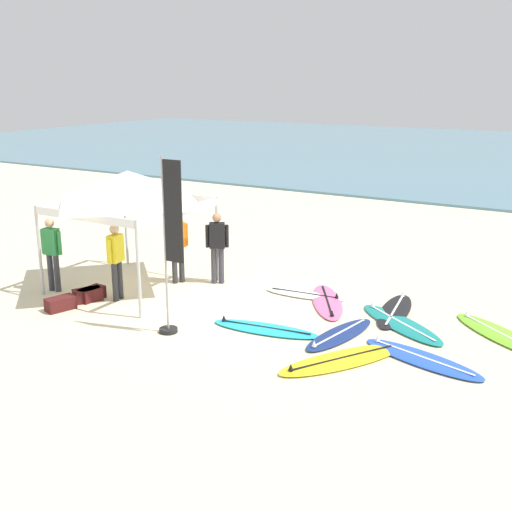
# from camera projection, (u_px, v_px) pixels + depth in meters

# --- Properties ---
(ground_plane) EXTENTS (80.00, 80.00, 0.00)m
(ground_plane) POSITION_uv_depth(u_px,v_px,m) (210.00, 306.00, 13.78)
(ground_plane) COLOR beige
(sea) EXTENTS (80.00, 36.00, 0.10)m
(sea) POSITION_uv_depth(u_px,v_px,m) (494.00, 154.00, 39.98)
(sea) COLOR #568499
(sea) RESTS_ON ground
(canopy_tent) EXTENTS (2.97, 2.97, 2.75)m
(canopy_tent) POSITION_uv_depth(u_px,v_px,m) (128.00, 187.00, 14.31)
(canopy_tent) COLOR #B7B7BC
(canopy_tent) RESTS_ON ground
(surfboard_teal) EXTENTS (2.34, 1.91, 0.19)m
(surfboard_teal) POSITION_uv_depth(u_px,v_px,m) (401.00, 324.00, 12.67)
(surfboard_teal) COLOR #19847F
(surfboard_teal) RESTS_ON ground
(surfboard_blue) EXTENTS (2.42, 1.26, 0.19)m
(surfboard_blue) POSITION_uv_depth(u_px,v_px,m) (422.00, 359.00, 11.11)
(surfboard_blue) COLOR blue
(surfboard_blue) RESTS_ON ground
(surfboard_navy) EXTENTS (0.91, 2.13, 0.19)m
(surfboard_navy) POSITION_uv_depth(u_px,v_px,m) (339.00, 334.00, 12.15)
(surfboard_navy) COLOR navy
(surfboard_navy) RESTS_ON ground
(surfboard_pink) EXTENTS (1.68, 2.28, 0.19)m
(surfboard_pink) POSITION_uv_depth(u_px,v_px,m) (327.00, 302.00, 13.91)
(surfboard_pink) COLOR pink
(surfboard_pink) RESTS_ON ground
(surfboard_lime) EXTENTS (2.29, 2.00, 0.19)m
(surfboard_lime) POSITION_uv_depth(u_px,v_px,m) (500.00, 335.00, 12.14)
(surfboard_lime) COLOR #7AD12D
(surfboard_lime) RESTS_ON ground
(surfboard_yellow) EXTENTS (1.92, 2.53, 0.19)m
(surfboard_yellow) POSITION_uv_depth(u_px,v_px,m) (342.00, 360.00, 11.07)
(surfboard_yellow) COLOR yellow
(surfboard_yellow) RESTS_ON ground
(surfboard_cyan) EXTENTS (2.25, 0.87, 0.19)m
(surfboard_cyan) POSITION_uv_depth(u_px,v_px,m) (265.00, 329.00, 12.43)
(surfboard_cyan) COLOR #23B2CC
(surfboard_cyan) RESTS_ON ground
(surfboard_black) EXTENTS (0.88, 2.26, 0.19)m
(surfboard_black) POSITION_uv_depth(u_px,v_px,m) (395.00, 311.00, 13.38)
(surfboard_black) COLOR black
(surfboard_black) RESTS_ON ground
(surfboard_white) EXTENTS (1.90, 0.67, 0.19)m
(surfboard_white) POSITION_uv_depth(u_px,v_px,m) (305.00, 294.00, 14.38)
(surfboard_white) COLOR white
(surfboard_white) RESTS_ON ground
(person_green) EXTENTS (0.54, 0.27, 1.71)m
(person_green) POSITION_uv_depth(u_px,v_px,m) (52.00, 250.00, 14.46)
(person_green) COLOR #383842
(person_green) RESTS_ON ground
(person_orange) EXTENTS (0.37, 0.48, 1.71)m
(person_orange) POSITION_uv_depth(u_px,v_px,m) (177.00, 243.00, 15.06)
(person_orange) COLOR #2D2D33
(person_orange) RESTS_ON ground
(person_black) EXTENTS (0.48, 0.37, 1.71)m
(person_black) POSITION_uv_depth(u_px,v_px,m) (217.00, 243.00, 15.02)
(person_black) COLOR #383842
(person_black) RESTS_ON ground
(person_yellow) EXTENTS (0.27, 0.55, 1.71)m
(person_yellow) POSITION_uv_depth(u_px,v_px,m) (116.00, 257.00, 13.89)
(person_yellow) COLOR #2D2D33
(person_yellow) RESTS_ON ground
(banner_flag) EXTENTS (0.60, 0.36, 3.40)m
(banner_flag) POSITION_uv_depth(u_px,v_px,m) (170.00, 255.00, 11.87)
(banner_flag) COLOR #99999E
(banner_flag) RESTS_ON ground
(gear_bag_near_tent) EXTENTS (0.48, 0.67, 0.28)m
(gear_bag_near_tent) POSITION_uv_depth(u_px,v_px,m) (60.00, 304.00, 13.49)
(gear_bag_near_tent) COLOR #4C1919
(gear_bag_near_tent) RESTS_ON ground
(gear_bag_by_pole) EXTENTS (0.36, 0.62, 0.28)m
(gear_bag_by_pole) POSITION_uv_depth(u_px,v_px,m) (91.00, 294.00, 14.10)
(gear_bag_by_pole) COLOR #4C1919
(gear_bag_by_pole) RESTS_ON ground
(gear_bag_on_sand) EXTENTS (0.56, 0.68, 0.28)m
(gear_bag_on_sand) POSITION_uv_depth(u_px,v_px,m) (88.00, 295.00, 14.03)
(gear_bag_on_sand) COLOR #4C1919
(gear_bag_on_sand) RESTS_ON ground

